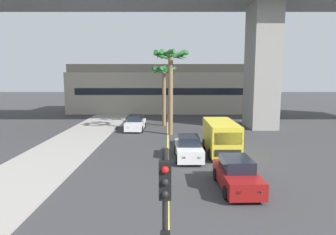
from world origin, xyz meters
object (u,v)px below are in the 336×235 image
at_px(palm_tree_mid_median, 171,66).
at_px(traffic_light_median_near, 165,222).
at_px(car_queue_second, 136,123).
at_px(palm_tree_near_median, 164,78).
at_px(delivery_van, 221,136).
at_px(car_queue_front, 237,175).
at_px(car_queue_third, 189,148).

bearing_deg(palm_tree_mid_median, traffic_light_median_near, -90.73).
distance_m(car_queue_second, palm_tree_near_median, 6.24).
bearing_deg(delivery_van, car_queue_second, 126.93).
distance_m(car_queue_second, palm_tree_mid_median, 7.27).
relative_size(car_queue_front, delivery_van, 0.79).
bearing_deg(palm_tree_mid_median, car_queue_second, 146.63).
bearing_deg(car_queue_front, delivery_van, 86.80).
height_order(delivery_van, traffic_light_median_near, traffic_light_median_near).
height_order(car_queue_front, palm_tree_mid_median, palm_tree_mid_median).
xyz_separation_m(car_queue_front, palm_tree_mid_median, (-3.21, 13.98, 5.83)).
bearing_deg(car_queue_front, traffic_light_median_near, -111.93).
xyz_separation_m(car_queue_second, palm_tree_near_median, (2.95, 2.86, 4.70)).
relative_size(traffic_light_median_near, palm_tree_mid_median, 0.52).
xyz_separation_m(car_queue_third, palm_tree_near_median, (-1.85, 13.73, 4.70)).
relative_size(delivery_van, palm_tree_near_median, 0.77).
bearing_deg(traffic_light_median_near, palm_tree_mid_median, 89.27).
distance_m(car_queue_second, car_queue_third, 11.88).
xyz_separation_m(delivery_van, traffic_light_median_near, (-3.87, -15.45, 1.43)).
bearing_deg(palm_tree_near_median, traffic_light_median_near, -89.19).
height_order(palm_tree_near_median, palm_tree_mid_median, palm_tree_mid_median).
xyz_separation_m(car_queue_third, traffic_light_median_near, (-1.46, -14.18, 1.99)).
relative_size(car_queue_second, palm_tree_near_median, 0.61).
bearing_deg(car_queue_third, palm_tree_near_median, 97.68).
distance_m(palm_tree_near_median, palm_tree_mid_median, 5.42).
xyz_separation_m(car_queue_third, delivery_van, (2.41, 1.27, 0.57)).
bearing_deg(car_queue_second, traffic_light_median_near, -82.40).
bearing_deg(car_queue_second, car_queue_third, -66.16).
height_order(car_queue_front, palm_tree_near_median, palm_tree_near_median).
xyz_separation_m(car_queue_front, car_queue_second, (-6.84, 16.37, 0.00)).
relative_size(car_queue_second, car_queue_third, 1.01).
distance_m(car_queue_third, palm_tree_mid_median, 10.35).
height_order(car_queue_front, car_queue_third, same).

